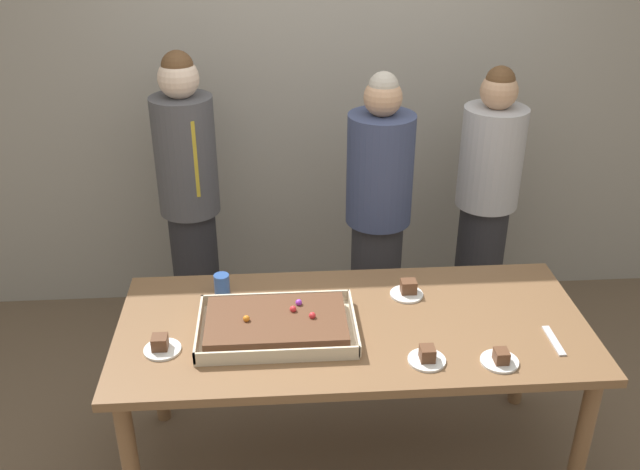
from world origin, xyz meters
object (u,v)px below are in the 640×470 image
at_px(party_table, 352,340).
at_px(sheet_cake, 276,325).
at_px(plated_slice_near_left, 408,290).
at_px(person_green_shirt_behind, 190,199).
at_px(plated_slice_near_right, 161,346).
at_px(plated_slice_far_left, 500,359).
at_px(person_serving_front, 486,204).
at_px(plated_slice_far_right, 427,357).
at_px(person_striped_tie_right, 378,222).
at_px(drink_cup_nearest, 222,285).
at_px(cake_server_utensil, 554,341).

distance_m(party_table, sheet_cake, 0.35).
distance_m(plated_slice_near_left, person_green_shirt_behind, 1.39).
bearing_deg(sheet_cake, plated_slice_near_right, -168.40).
bearing_deg(plated_slice_far_left, person_serving_front, 76.59).
bearing_deg(plated_slice_far_right, person_striped_tie_right, 91.92).
xyz_separation_m(plated_slice_near_left, person_green_shirt_behind, (-1.06, 0.90, 0.08)).
xyz_separation_m(party_table, drink_cup_nearest, (-0.57, 0.27, 0.14)).
height_order(plated_slice_far_left, drink_cup_nearest, drink_cup_nearest).
distance_m(plated_slice_near_right, person_striped_tie_right, 1.40).
xyz_separation_m(sheet_cake, plated_slice_far_left, (0.87, -0.27, -0.02)).
bearing_deg(plated_slice_far_left, plated_slice_near_left, 117.67).
xyz_separation_m(party_table, person_striped_tie_right, (0.22, 0.83, 0.15)).
bearing_deg(person_green_shirt_behind, sheet_cake, 0.01).
xyz_separation_m(plated_slice_far_right, person_striped_tie_right, (-0.04, 1.11, 0.04)).
bearing_deg(cake_server_utensil, party_table, 166.93).
bearing_deg(party_table, person_striped_tie_right, 74.96).
bearing_deg(sheet_cake, plated_slice_far_right, -22.26).
height_order(sheet_cake, plated_slice_near_left, sheet_cake).
bearing_deg(drink_cup_nearest, person_serving_front, 28.63).
distance_m(cake_server_utensil, person_striped_tie_right, 1.17).
bearing_deg(sheet_cake, person_serving_front, 42.53).
xyz_separation_m(sheet_cake, person_striped_tie_right, (0.55, 0.87, 0.03)).
distance_m(plated_slice_near_left, drink_cup_nearest, 0.84).
bearing_deg(plated_slice_far_left, party_table, 150.30).
xyz_separation_m(plated_slice_far_left, plated_slice_far_right, (-0.28, 0.03, 0.00)).
bearing_deg(person_serving_front, plated_slice_far_left, 34.06).
relative_size(plated_slice_near_right, person_serving_front, 0.09).
relative_size(party_table, plated_slice_near_left, 13.33).
bearing_deg(plated_slice_far_left, plated_slice_far_right, 174.07).
xyz_separation_m(plated_slice_far_left, drink_cup_nearest, (-1.11, 0.58, 0.03)).
xyz_separation_m(plated_slice_near_left, drink_cup_nearest, (-0.84, 0.06, 0.03)).
distance_m(cake_server_utensil, person_green_shirt_behind, 2.05).
height_order(sheet_cake, plated_slice_far_right, sheet_cake).
distance_m(plated_slice_near_left, person_serving_front, 1.04).
xyz_separation_m(plated_slice_near_left, plated_slice_far_right, (-0.01, -0.49, -0.00)).
height_order(person_serving_front, person_green_shirt_behind, person_green_shirt_behind).
bearing_deg(plated_slice_near_right, party_table, 9.79).
height_order(plated_slice_far_right, person_green_shirt_behind, person_green_shirt_behind).
xyz_separation_m(cake_server_utensil, person_serving_front, (0.06, 1.24, 0.04)).
height_order(plated_slice_far_right, cake_server_utensil, plated_slice_far_right).
distance_m(person_green_shirt_behind, person_striped_tie_right, 1.05).
bearing_deg(plated_slice_far_right, cake_server_utensil, 9.71).
bearing_deg(person_green_shirt_behind, plated_slice_near_right, -21.96).
relative_size(plated_slice_far_right, person_striped_tie_right, 0.09).
distance_m(plated_slice_near_left, plated_slice_far_left, 0.59).
bearing_deg(party_table, person_serving_front, 50.51).
bearing_deg(person_green_shirt_behind, cake_server_utensil, 29.06).
relative_size(plated_slice_far_right, cake_server_utensil, 0.75).
distance_m(plated_slice_far_right, person_striped_tie_right, 1.11).
distance_m(drink_cup_nearest, person_striped_tie_right, 0.97).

